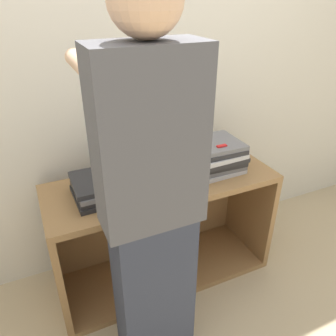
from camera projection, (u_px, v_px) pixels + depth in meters
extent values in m
plane|color=tan|center=(180.00, 299.00, 2.02)|extent=(12.00, 12.00, 0.00)
cube|color=beige|center=(138.00, 83.00, 1.93)|extent=(8.00, 0.05, 2.40)
cube|color=olive|center=(163.00, 183.00, 1.89)|extent=(1.34, 0.50, 0.04)
cube|color=olive|center=(163.00, 269.00, 2.21)|extent=(1.34, 0.50, 0.04)
cube|color=olive|center=(55.00, 261.00, 1.81)|extent=(0.04, 0.50, 0.65)
cube|color=olive|center=(248.00, 205.00, 2.29)|extent=(0.04, 0.50, 0.65)
cube|color=olive|center=(149.00, 210.00, 2.24)|extent=(1.27, 0.04, 0.65)
cube|color=#B7B7BC|center=(163.00, 179.00, 1.88)|extent=(0.31, 0.28, 0.02)
cube|color=black|center=(162.00, 177.00, 1.88)|extent=(0.25, 0.15, 0.00)
cube|color=#B7B7BC|center=(150.00, 145.00, 1.96)|extent=(0.31, 0.11, 0.26)
cube|color=black|center=(150.00, 145.00, 1.96)|extent=(0.27, 0.09, 0.23)
cube|color=#232326|center=(104.00, 193.00, 1.74)|extent=(0.32, 0.28, 0.03)
cube|color=#232326|center=(105.00, 188.00, 1.74)|extent=(0.32, 0.28, 0.03)
cube|color=slate|center=(105.00, 184.00, 1.72)|extent=(0.32, 0.28, 0.03)
cube|color=#232326|center=(102.00, 180.00, 1.71)|extent=(0.31, 0.28, 0.03)
cube|color=#B7B7BC|center=(213.00, 167.00, 1.99)|extent=(0.32, 0.29, 0.03)
cube|color=slate|center=(213.00, 163.00, 1.99)|extent=(0.32, 0.28, 0.03)
cube|color=#232326|center=(214.00, 159.00, 1.97)|extent=(0.32, 0.29, 0.03)
cube|color=#232326|center=(215.00, 156.00, 1.95)|extent=(0.32, 0.29, 0.03)
cube|color=#B7B7BC|center=(214.00, 153.00, 1.94)|extent=(0.32, 0.29, 0.03)
cube|color=#232326|center=(214.00, 148.00, 1.93)|extent=(0.31, 0.28, 0.03)
cube|color=slate|center=(214.00, 144.00, 1.93)|extent=(0.31, 0.28, 0.03)
cube|color=#2D3342|center=(154.00, 292.00, 1.54)|extent=(0.34, 0.20, 0.86)
cube|color=#4C4C51|center=(149.00, 142.00, 1.17)|extent=(0.40, 0.20, 0.68)
cylinder|color=#DBAD89|center=(81.00, 64.00, 1.21)|extent=(0.07, 0.32, 0.07)
cylinder|color=#DBAD89|center=(161.00, 57.00, 1.32)|extent=(0.07, 0.32, 0.07)
cube|color=red|center=(222.00, 146.00, 1.86)|extent=(0.06, 0.02, 0.01)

